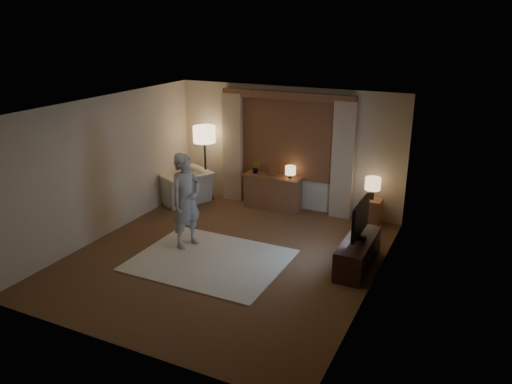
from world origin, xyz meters
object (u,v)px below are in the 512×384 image
Objects in this scene: side_table at (371,212)px; armchair at (184,187)px; person at (186,201)px; tv_stand at (358,253)px; sideboard at (273,193)px.

armchair is at bearing -173.79° from side_table.
armchair is 0.63× the size of person.
side_table is (4.07, 0.44, -0.07)m from armchair.
tv_stand is at bearing -63.65° from person.
person is at bearing -104.06° from sideboard.
person reaches higher than tv_stand.
sideboard is 0.70× the size of person.
armchair reaches higher than sideboard.
person is at bearing 61.33° from armchair.
person is at bearing -169.73° from tv_stand.
armchair is at bearing 50.96° from person.
armchair reaches higher than tv_stand.
sideboard is 2.14× the size of side_table.
side_table is 1.84m from tv_stand.
sideboard reaches higher than side_table.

